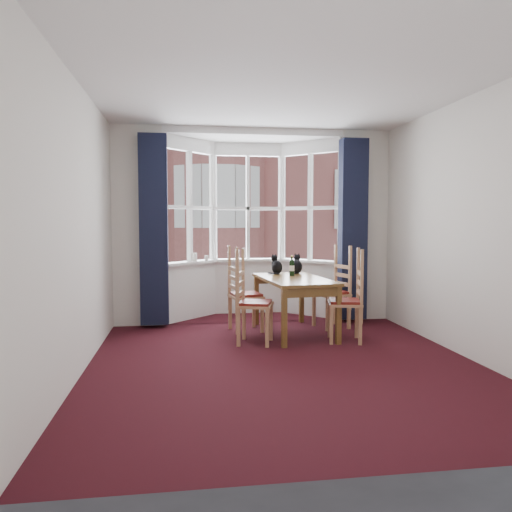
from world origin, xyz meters
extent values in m
plane|color=black|center=(0.00, 0.00, 0.00)|extent=(4.50, 4.50, 0.00)
plane|color=white|center=(0.00, 0.00, 2.80)|extent=(4.50, 4.50, 0.00)
plane|color=silver|center=(-2.00, 0.00, 1.40)|extent=(0.00, 4.50, 4.50)
plane|color=silver|center=(2.00, 0.00, 1.40)|extent=(0.00, 4.50, 4.50)
plane|color=silver|center=(0.00, -2.25, 1.40)|extent=(4.00, 0.00, 4.00)
cube|color=silver|center=(-1.65, 2.25, 1.40)|extent=(0.70, 0.12, 2.80)
cube|color=silver|center=(1.65, 2.25, 1.40)|extent=(0.70, 0.12, 2.80)
cube|color=black|center=(-1.42, 2.07, 1.35)|extent=(0.38, 0.22, 2.60)
cube|color=black|center=(1.42, 2.07, 1.35)|extent=(0.38, 0.22, 2.60)
cube|color=brown|center=(0.40, 1.41, 0.71)|extent=(0.91, 1.52, 0.04)
cube|color=brown|center=(0.13, 0.71, 0.35)|extent=(0.07, 0.07, 0.69)
cube|color=brown|center=(0.00, 2.05, 0.35)|extent=(0.07, 0.07, 0.69)
cube|color=brown|center=(0.80, 0.77, 0.35)|extent=(0.07, 0.07, 0.69)
cube|color=brown|center=(0.67, 2.12, 0.35)|extent=(0.07, 0.07, 0.69)
cube|color=#B07F55|center=(-0.17, 0.96, 0.48)|extent=(0.51, 0.52, 0.06)
cube|color=#601610|center=(-0.17, 0.96, 0.49)|extent=(0.46, 0.47, 0.03)
cube|color=#B07F55|center=(-0.20, 1.66, 0.48)|extent=(0.47, 0.48, 0.06)
cube|color=#601610|center=(-0.20, 1.66, 0.49)|extent=(0.42, 0.44, 0.03)
cube|color=#B07F55|center=(0.93, 0.92, 0.48)|extent=(0.48, 0.50, 0.06)
cube|color=#601610|center=(0.93, 0.92, 0.49)|extent=(0.44, 0.45, 0.03)
cube|color=#B07F55|center=(1.00, 1.70, 0.48)|extent=(0.50, 0.51, 0.06)
cube|color=#601610|center=(1.00, 1.70, 0.49)|extent=(0.45, 0.46, 0.03)
ellipsoid|color=black|center=(0.28, 1.93, 0.83)|extent=(0.21, 0.24, 0.19)
sphere|color=black|center=(0.25, 1.99, 0.95)|extent=(0.12, 0.12, 0.09)
cone|color=black|center=(0.22, 1.98, 0.99)|extent=(0.04, 0.04, 0.04)
cone|color=black|center=(0.27, 2.00, 0.99)|extent=(0.04, 0.04, 0.04)
ellipsoid|color=black|center=(0.56, 1.95, 0.83)|extent=(0.20, 0.23, 0.20)
sphere|color=black|center=(0.58, 2.01, 0.95)|extent=(0.11, 0.11, 0.09)
cone|color=black|center=(0.55, 2.02, 1.00)|extent=(0.04, 0.04, 0.04)
cone|color=black|center=(0.61, 2.01, 1.00)|extent=(0.04, 0.04, 0.04)
cylinder|color=black|center=(0.43, 1.67, 0.83)|extent=(0.07, 0.07, 0.20)
sphere|color=black|center=(0.43, 1.67, 0.92)|extent=(0.06, 0.06, 0.06)
cylinder|color=black|center=(0.43, 1.67, 0.96)|extent=(0.03, 0.03, 0.08)
cylinder|color=gold|center=(0.43, 1.67, 1.00)|extent=(0.03, 0.03, 0.02)
cylinder|color=silver|center=(0.43, 1.67, 0.84)|extent=(0.07, 0.07, 0.07)
cylinder|color=white|center=(-0.85, 2.60, 0.93)|extent=(0.06, 0.06, 0.12)
cylinder|color=white|center=(-0.68, 2.63, 0.91)|extent=(0.06, 0.06, 0.09)
plane|color=#333335|center=(0.00, 32.25, -6.00)|extent=(80.00, 80.00, 0.00)
cube|color=#A25953|center=(0.00, 14.25, 1.00)|extent=(18.00, 6.00, 14.00)
cylinder|color=#A25953|center=(0.00, 11.25, 1.00)|extent=(3.20, 3.20, 14.00)
cube|color=#2D2D33|center=(0.00, 14.25, 8.60)|extent=(18.40, 6.40, 1.20)
camera|label=1|loc=(-1.01, -4.90, 1.47)|focal=35.00mm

